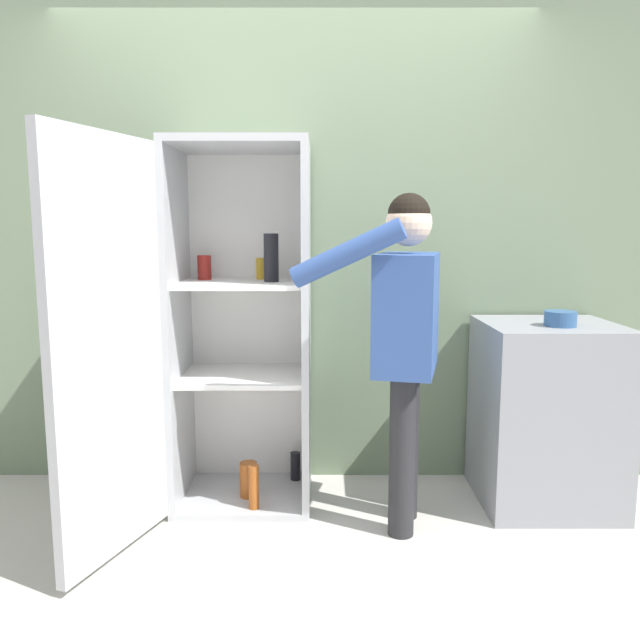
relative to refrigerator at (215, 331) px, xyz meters
The scene contains 6 objects.
ground_plane 1.11m from the refrigerator, 56.04° to the right, with size 12.00×12.00×0.00m, color beige.
wall_back 0.68m from the refrigerator, 48.87° to the left, with size 7.00×0.06×2.55m.
refrigerator is the anchor object (origin of this frame).
person 0.91m from the refrigerator, 12.68° to the right, with size 0.71×0.59×1.54m.
counter 1.70m from the refrigerator, ahead, with size 0.65×0.62×0.92m.
bowl 1.66m from the refrigerator, ahead, with size 0.15×0.15×0.07m.
Camera 1 is at (0.13, -2.42, 1.38)m, focal length 35.00 mm.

